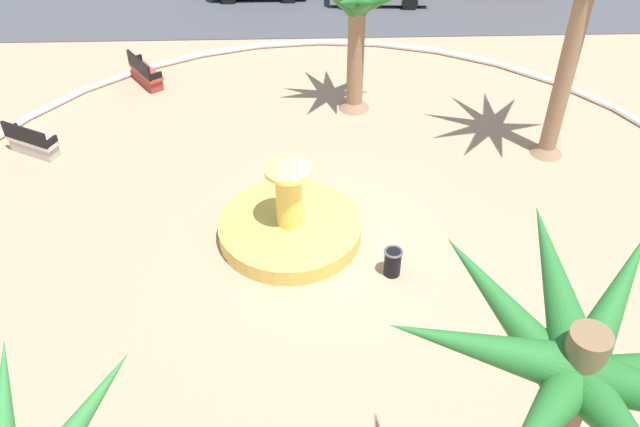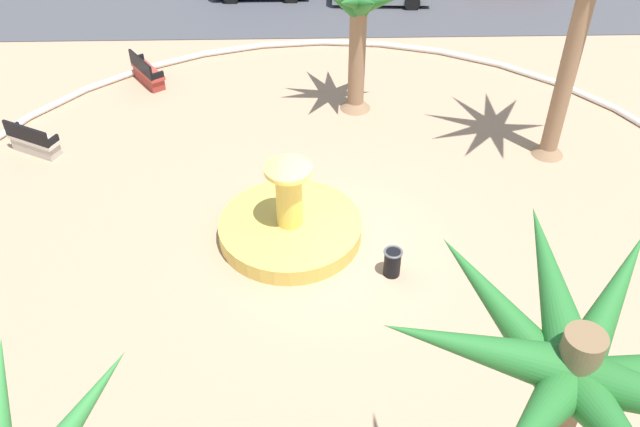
# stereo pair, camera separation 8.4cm
# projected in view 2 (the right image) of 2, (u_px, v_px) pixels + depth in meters

# --- Properties ---
(ground_plane) EXTENTS (80.00, 80.00, 0.00)m
(ground_plane) POSITION_uv_depth(u_px,v_px,m) (333.00, 248.00, 17.22)
(ground_plane) COLOR tan
(plaza_curb) EXTENTS (22.54, 22.54, 0.20)m
(plaza_curb) POSITION_uv_depth(u_px,v_px,m) (333.00, 245.00, 17.16)
(plaza_curb) COLOR silver
(plaza_curb) RESTS_ON ground
(fountain) EXTENTS (3.59, 3.59, 2.13)m
(fountain) POSITION_uv_depth(u_px,v_px,m) (290.00, 226.00, 17.38)
(fountain) COLOR gold
(fountain) RESTS_ON ground
(palm_tree_mid_plaza) EXTENTS (3.30, 3.27, 4.39)m
(palm_tree_mid_plaza) POSITION_uv_depth(u_px,v_px,m) (359.00, 13.00, 20.28)
(palm_tree_mid_plaza) COLOR #8E6B4C
(palm_tree_mid_plaza) RESTS_ON ground
(palm_tree_far_side) EXTENTS (4.08, 4.08, 6.77)m
(palm_tree_far_side) POSITION_uv_depth(u_px,v_px,m) (562.00, 405.00, 7.42)
(palm_tree_far_side) COLOR brown
(palm_tree_far_side) RESTS_ON ground
(bench_east) EXTENTS (1.33, 1.60, 1.00)m
(bench_east) POSITION_uv_depth(u_px,v_px,m) (148.00, 74.00, 23.35)
(bench_east) COLOR #B73D33
(bench_east) RESTS_ON ground
(bench_west) EXTENTS (1.65, 1.18, 1.00)m
(bench_west) POSITION_uv_depth(u_px,v_px,m) (34.00, 142.00, 20.19)
(bench_west) COLOR beige
(bench_west) RESTS_ON ground
(trash_bin) EXTENTS (0.46, 0.46, 0.73)m
(trash_bin) POSITION_uv_depth(u_px,v_px,m) (392.00, 262.00, 16.29)
(trash_bin) COLOR black
(trash_bin) RESTS_ON ground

